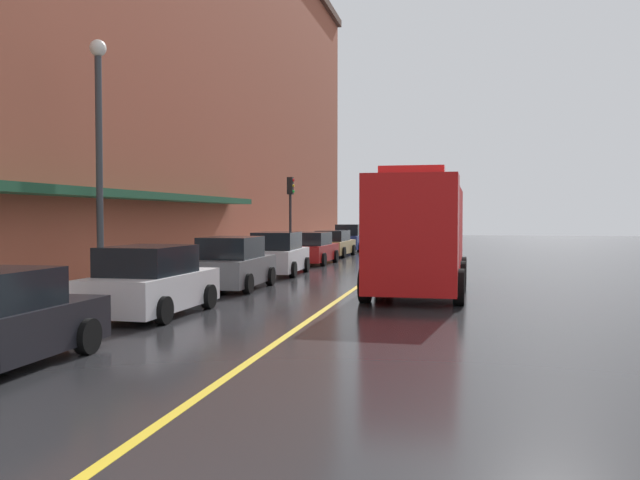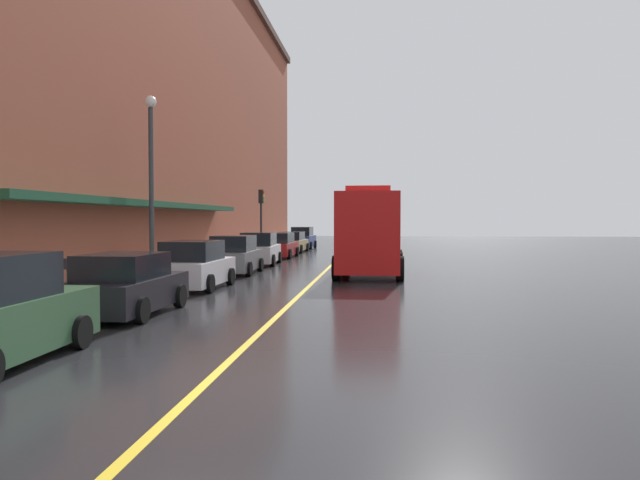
{
  "view_description": "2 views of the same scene",
  "coord_description": "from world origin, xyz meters",
  "px_view_note": "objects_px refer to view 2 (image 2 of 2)",
  "views": [
    {
      "loc": [
        3.45,
        -3.07,
        2.46
      ],
      "look_at": [
        -1.98,
        22.66,
        1.48
      ],
      "focal_mm": 37.46,
      "sensor_mm": 36.0,
      "label": 1
    },
    {
      "loc": [
        2.61,
        -8.96,
        2.47
      ],
      "look_at": [
        -0.08,
        18.1,
        1.55
      ],
      "focal_mm": 34.05,
      "sensor_mm": 36.0,
      "label": 2
    }
  ],
  "objects_px": {
    "parked_car_1": "(126,286)",
    "traffic_light_near": "(261,209)",
    "parking_meter_0": "(255,242)",
    "street_lamp_left": "(151,168)",
    "parked_car_2": "(194,266)",
    "fire_truck": "(370,234)",
    "parked_car_5": "(279,246)",
    "parked_car_6": "(292,243)",
    "parked_car_4": "(259,250)",
    "parked_car_3": "(235,256)",
    "parking_meter_3": "(68,275)",
    "parking_meter_2": "(247,243)",
    "parking_meter_1": "(268,239)",
    "parked_car_7": "(303,238)"
  },
  "relations": [
    {
      "from": "parked_car_3",
      "to": "traffic_light_near",
      "type": "distance_m",
      "value": 13.09
    },
    {
      "from": "parked_car_7",
      "to": "parking_meter_1",
      "type": "bearing_deg",
      "value": 171.75
    },
    {
      "from": "fire_truck",
      "to": "parked_car_1",
      "type": "bearing_deg",
      "value": -25.87
    },
    {
      "from": "parked_car_4",
      "to": "parked_car_6",
      "type": "distance_m",
      "value": 12.42
    },
    {
      "from": "parked_car_2",
      "to": "fire_truck",
      "type": "bearing_deg",
      "value": -43.94
    },
    {
      "from": "parked_car_4",
      "to": "parking_meter_2",
      "type": "height_order",
      "value": "parked_car_4"
    },
    {
      "from": "parking_meter_3",
      "to": "traffic_light_near",
      "type": "bearing_deg",
      "value": 89.86
    },
    {
      "from": "parked_car_6",
      "to": "street_lamp_left",
      "type": "bearing_deg",
      "value": 176.68
    },
    {
      "from": "parked_car_1",
      "to": "parked_car_5",
      "type": "xyz_separation_m",
      "value": [
        0.08,
        23.63,
        0.0
      ]
    },
    {
      "from": "traffic_light_near",
      "to": "street_lamp_left",
      "type": "bearing_deg",
      "value": -92.13
    },
    {
      "from": "parked_car_2",
      "to": "parking_meter_2",
      "type": "distance_m",
      "value": 14.72
    },
    {
      "from": "parked_car_5",
      "to": "parking_meter_2",
      "type": "distance_m",
      "value": 3.38
    },
    {
      "from": "parking_meter_0",
      "to": "parking_meter_1",
      "type": "bearing_deg",
      "value": 90.0
    },
    {
      "from": "parked_car_2",
      "to": "traffic_light_near",
      "type": "xyz_separation_m",
      "value": [
        -1.29,
        18.79,
        2.35
      ]
    },
    {
      "from": "parking_meter_2",
      "to": "traffic_light_near",
      "type": "xyz_separation_m",
      "value": [
        0.06,
        4.14,
        2.1
      ]
    },
    {
      "from": "parked_car_2",
      "to": "street_lamp_left",
      "type": "relative_size",
      "value": 0.61
    },
    {
      "from": "parked_car_3",
      "to": "parking_meter_3",
      "type": "bearing_deg",
      "value": 173.04
    },
    {
      "from": "parked_car_4",
      "to": "parking_meter_0",
      "type": "bearing_deg",
      "value": 12.02
    },
    {
      "from": "parking_meter_0",
      "to": "parked_car_5",
      "type": "bearing_deg",
      "value": 24.45
    },
    {
      "from": "parking_meter_0",
      "to": "traffic_light_near",
      "type": "bearing_deg",
      "value": 88.02
    },
    {
      "from": "parked_car_2",
      "to": "parked_car_6",
      "type": "bearing_deg",
      "value": 1.23
    },
    {
      "from": "traffic_light_near",
      "to": "parked_car_4",
      "type": "bearing_deg",
      "value": -79.63
    },
    {
      "from": "parked_car_2",
      "to": "parking_meter_0",
      "type": "xyz_separation_m",
      "value": [
        -1.36,
        17.01,
        0.26
      ]
    },
    {
      "from": "parking_meter_2",
      "to": "parked_car_4",
      "type": "bearing_deg",
      "value": -66.07
    },
    {
      "from": "parking_meter_2",
      "to": "parked_car_2",
      "type": "bearing_deg",
      "value": -84.72
    },
    {
      "from": "parked_car_2",
      "to": "parked_car_7",
      "type": "distance_m",
      "value": 29.87
    },
    {
      "from": "parked_car_1",
      "to": "fire_truck",
      "type": "xyz_separation_m",
      "value": [
        6.13,
        12.06,
        1.06
      ]
    },
    {
      "from": "parked_car_3",
      "to": "parking_meter_1",
      "type": "xyz_separation_m",
      "value": [
        -1.37,
        15.4,
        0.25
      ]
    },
    {
      "from": "parking_meter_1",
      "to": "fire_truck",
      "type": "bearing_deg",
      "value": -63.74
    },
    {
      "from": "parked_car_1",
      "to": "parked_car_2",
      "type": "height_order",
      "value": "parked_car_2"
    },
    {
      "from": "parked_car_5",
      "to": "traffic_light_near",
      "type": "height_order",
      "value": "traffic_light_near"
    },
    {
      "from": "parked_car_4",
      "to": "traffic_light_near",
      "type": "height_order",
      "value": "traffic_light_near"
    },
    {
      "from": "parked_car_1",
      "to": "parking_meter_0",
      "type": "xyz_separation_m",
      "value": [
        -1.39,
        22.96,
        0.31
      ]
    },
    {
      "from": "parking_meter_1",
      "to": "parking_meter_2",
      "type": "height_order",
      "value": "same"
    },
    {
      "from": "parked_car_3",
      "to": "parked_car_4",
      "type": "bearing_deg",
      "value": -0.84
    },
    {
      "from": "parked_car_3",
      "to": "parked_car_6",
      "type": "distance_m",
      "value": 17.97
    },
    {
      "from": "parked_car_5",
      "to": "parking_meter_0",
      "type": "distance_m",
      "value": 1.65
    },
    {
      "from": "parked_car_4",
      "to": "street_lamp_left",
      "type": "xyz_separation_m",
      "value": [
        -1.99,
        -10.49,
        3.58
      ]
    },
    {
      "from": "fire_truck",
      "to": "parking_meter_2",
      "type": "bearing_deg",
      "value": -137.52
    },
    {
      "from": "fire_truck",
      "to": "parking_meter_3",
      "type": "distance_m",
      "value": 14.53
    },
    {
      "from": "parked_car_2",
      "to": "parked_car_3",
      "type": "height_order",
      "value": "parked_car_3"
    },
    {
      "from": "parking_meter_0",
      "to": "parking_meter_2",
      "type": "distance_m",
      "value": 2.35
    },
    {
      "from": "parked_car_1",
      "to": "parked_car_6",
      "type": "relative_size",
      "value": 0.9
    },
    {
      "from": "parked_car_5",
      "to": "traffic_light_near",
      "type": "distance_m",
      "value": 3.0
    },
    {
      "from": "parked_car_1",
      "to": "traffic_light_near",
      "type": "bearing_deg",
      "value": 3.4
    },
    {
      "from": "parking_meter_0",
      "to": "traffic_light_near",
      "type": "xyz_separation_m",
      "value": [
        0.06,
        1.78,
        2.1
      ]
    },
    {
      "from": "parked_car_5",
      "to": "fire_truck",
      "type": "distance_m",
      "value": 13.09
    },
    {
      "from": "parked_car_5",
      "to": "street_lamp_left",
      "type": "distance_m",
      "value": 17.18
    },
    {
      "from": "parked_car_4",
      "to": "parking_meter_3",
      "type": "relative_size",
      "value": 3.34
    },
    {
      "from": "parked_car_5",
      "to": "parking_meter_3",
      "type": "distance_m",
      "value": 24.01
    }
  ]
}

